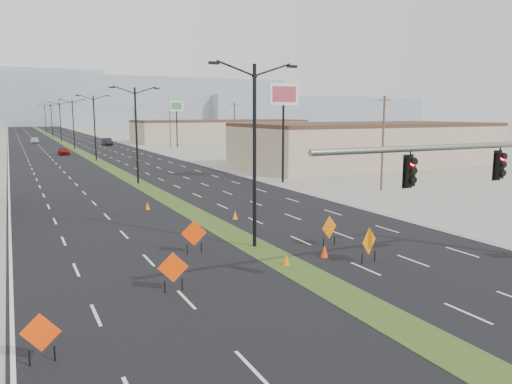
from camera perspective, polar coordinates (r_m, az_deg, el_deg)
name	(u,v)px	position (r m, az deg, el deg)	size (l,w,h in m)	color
ground	(406,329)	(18.72, 16.79, -14.80)	(600.00, 600.00, 0.00)	gray
road_surface	(73,148)	(113.23, -20.23, 4.76)	(25.00, 400.00, 0.02)	black
median_strip	(73,148)	(113.23, -20.23, 4.76)	(2.00, 400.00, 0.04)	#304619
building_se_near	(366,145)	(73.62, 12.45, 5.22)	(36.00, 18.00, 5.50)	tan
building_se_far	(220,131)	(132.24, -4.10, 6.92)	(44.00, 16.00, 5.00)	tan
mesa_center	(103,101)	(316.71, -17.09, 9.89)	(220.00, 50.00, 28.00)	gray
mesa_east	(310,110)	(358.13, 6.22, 9.29)	(160.00, 50.00, 18.00)	gray
streetlight_0	(255,150)	(27.19, -0.17, 4.79)	(5.15, 0.24, 10.02)	black
streetlight_1	(136,132)	(53.73, -13.52, 6.67)	(5.15, 0.24, 10.02)	black
streetlight_2	(95,126)	(81.26, -17.97, 7.22)	(5.15, 0.24, 10.02)	black
streetlight_3	(73,122)	(109.02, -20.16, 7.47)	(5.15, 0.24, 10.02)	black
streetlight_4	(60,120)	(136.89, -21.46, 7.62)	(5.15, 0.24, 10.02)	black
streetlight_5	(52,119)	(164.80, -22.33, 7.71)	(5.15, 0.24, 10.02)	black
streetlight_6	(45,118)	(192.73, -22.94, 7.78)	(5.15, 0.24, 10.02)	black
utility_pole_0	(383,142)	(49.22, 14.30, 5.57)	(1.60, 0.20, 9.00)	#4C3823
utility_pole_1	(234,130)	(79.13, -2.47, 7.07)	(1.60, 0.20, 9.00)	#4C3823
utility_pole_2	(170,125)	(112.03, -9.79, 7.54)	(1.60, 0.20, 9.00)	#4C3823
utility_pole_3	(134,122)	(145.91, -13.75, 7.74)	(1.60, 0.20, 9.00)	#4C3823
car_left	(64,151)	(95.07, -21.12, 4.41)	(1.65, 4.11, 1.40)	maroon
car_mid	(107,142)	(119.56, -16.63, 5.53)	(1.72, 4.92, 1.62)	black
car_far	(35,140)	(133.35, -23.97, 5.41)	(1.95, 4.80, 1.39)	#ACB1B6
construction_sign_0	(41,334)	(16.69, -23.40, -14.71)	(1.15, 0.41, 1.60)	#F73A05
construction_sign_1	(173,269)	(21.31, -9.45, -8.64)	(1.27, 0.31, 1.72)	#E84004
construction_sign_2	(194,234)	(26.71, -7.10, -4.82)	(1.34, 0.31, 1.81)	#E83C04
construction_sign_3	(369,242)	(25.52, 12.79, -5.63)	(1.26, 0.61, 1.82)	orange
construction_sign_4	(329,228)	(28.39, 8.37, -4.14)	(1.22, 0.46, 1.71)	#D96004
cone_0	(325,251)	(26.25, 7.84, -6.73)	(0.41, 0.41, 0.68)	#E73804
cone_1	(286,260)	(24.73, 3.47, -7.73)	(0.37, 0.37, 0.62)	orange
cone_2	(235,215)	(35.15, -2.41, -2.66)	(0.36, 0.36, 0.61)	orange
cone_3	(147,206)	(39.42, -12.30, -1.56)	(0.38, 0.38, 0.64)	#E06104
pole_sign_east_near	(284,101)	(53.27, 3.16, 10.33)	(3.43, 0.48, 10.48)	black
pole_sign_east_far	(176,109)	(108.63, -9.09, 9.31)	(3.20, 1.17, 9.87)	black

